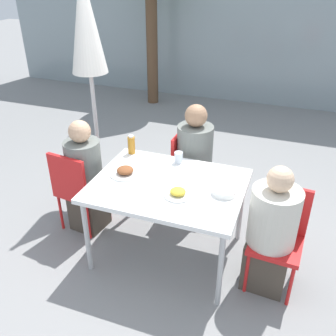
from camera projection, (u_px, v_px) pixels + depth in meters
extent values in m
plane|color=gray|center=(168.00, 252.00, 3.49)|extent=(24.00, 24.00, 0.00)
cube|color=#89999E|center=(257.00, 17.00, 6.47)|extent=(10.00, 0.20, 3.00)
cube|color=white|center=(168.00, 186.00, 3.13)|extent=(1.26, 0.97, 0.04)
cylinder|color=#B7B7B7|center=(87.00, 237.00, 3.14)|extent=(0.04, 0.04, 0.71)
cylinder|color=#B7B7B7|center=(220.00, 270.00, 2.80)|extent=(0.04, 0.04, 0.71)
cylinder|color=#B7B7B7|center=(130.00, 186.00, 3.83)|extent=(0.04, 0.04, 0.71)
cylinder|color=#B7B7B7|center=(241.00, 208.00, 3.49)|extent=(0.04, 0.04, 0.71)
cube|color=red|center=(83.00, 189.00, 3.66)|extent=(0.45, 0.45, 0.04)
cube|color=red|center=(67.00, 178.00, 3.41)|extent=(0.40, 0.09, 0.42)
cylinder|color=red|center=(83.00, 195.00, 3.97)|extent=(0.03, 0.03, 0.40)
cylinder|color=red|center=(109.00, 204.00, 3.83)|extent=(0.03, 0.03, 0.40)
cylinder|color=red|center=(61.00, 212.00, 3.70)|extent=(0.03, 0.03, 0.40)
cylinder|color=red|center=(88.00, 222.00, 3.57)|extent=(0.03, 0.03, 0.40)
cube|color=#473D33|center=(89.00, 207.00, 3.74)|extent=(0.34, 0.34, 0.44)
cylinder|color=slate|center=(84.00, 166.00, 3.51)|extent=(0.33, 0.33, 0.51)
sphere|color=tan|center=(80.00, 131.00, 3.33)|extent=(0.20, 0.20, 0.20)
cube|color=red|center=(276.00, 244.00, 2.95)|extent=(0.43, 0.43, 0.04)
cube|color=red|center=(284.00, 208.00, 2.99)|extent=(0.40, 0.06, 0.42)
cylinder|color=red|center=(290.00, 286.00, 2.87)|extent=(0.03, 0.03, 0.40)
cylinder|color=red|center=(247.00, 273.00, 2.99)|extent=(0.03, 0.03, 0.40)
cylinder|color=red|center=(296.00, 258.00, 3.14)|extent=(0.03, 0.03, 0.40)
cylinder|color=red|center=(256.00, 247.00, 3.26)|extent=(0.03, 0.03, 0.40)
cube|color=#473D33|center=(266.00, 262.00, 3.07)|extent=(0.36, 0.36, 0.44)
cylinder|color=beige|center=(274.00, 217.00, 2.85)|extent=(0.38, 0.38, 0.47)
sphere|color=beige|center=(280.00, 179.00, 2.68)|extent=(0.20, 0.20, 0.20)
cube|color=red|center=(195.00, 174.00, 3.92)|extent=(0.41, 0.41, 0.04)
cube|color=red|center=(179.00, 151.00, 3.87)|extent=(0.05, 0.40, 0.42)
cylinder|color=red|center=(214.00, 187.00, 4.11)|extent=(0.03, 0.03, 0.40)
cylinder|color=red|center=(205.00, 203.00, 3.84)|extent=(0.03, 0.03, 0.40)
cylinder|color=red|center=(185.00, 181.00, 4.22)|extent=(0.03, 0.03, 0.40)
cylinder|color=red|center=(174.00, 196.00, 3.94)|extent=(0.03, 0.03, 0.40)
cube|color=#473D33|center=(193.00, 192.00, 3.98)|extent=(0.33, 0.33, 0.44)
cylinder|color=slate|center=(195.00, 151.00, 3.74)|extent=(0.36, 0.36, 0.54)
sphere|color=#9E7556|center=(196.00, 116.00, 3.55)|extent=(0.22, 0.22, 0.22)
cylinder|color=#333333|center=(102.00, 187.00, 4.43)|extent=(0.36, 0.36, 0.05)
cylinder|color=#BCBCBC|center=(93.00, 92.00, 3.86)|extent=(0.04, 0.04, 2.38)
cone|color=silver|center=(85.00, 20.00, 3.52)|extent=(0.36, 0.36, 0.99)
cylinder|color=white|center=(125.00, 174.00, 3.25)|extent=(0.26, 0.26, 0.01)
ellipsoid|color=brown|center=(125.00, 170.00, 3.23)|extent=(0.14, 0.14, 0.06)
cylinder|color=white|center=(178.00, 195.00, 2.96)|extent=(0.22, 0.22, 0.01)
ellipsoid|color=gold|center=(178.00, 192.00, 2.95)|extent=(0.12, 0.12, 0.05)
cylinder|color=#B7751E|center=(131.00, 145.00, 3.57)|extent=(0.07, 0.07, 0.17)
cylinder|color=white|center=(131.00, 136.00, 3.52)|extent=(0.05, 0.05, 0.02)
cylinder|color=silver|center=(179.00, 157.00, 3.42)|extent=(0.08, 0.08, 0.10)
cylinder|color=white|center=(224.00, 191.00, 2.98)|extent=(0.20, 0.20, 0.05)
cylinder|color=brown|center=(152.00, 43.00, 6.61)|extent=(0.20, 0.20, 2.16)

